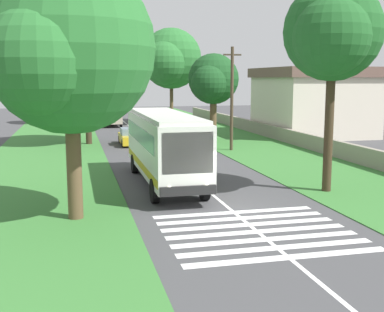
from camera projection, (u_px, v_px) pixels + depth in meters
name	position (u px, v px, depth m)	size (l,w,h in m)	color
ground	(236.00, 214.00, 20.33)	(160.00, 160.00, 0.00)	#424244
grass_verge_left	(46.00, 162.00, 32.85)	(120.00, 8.00, 0.04)	#387533
grass_verge_right	(277.00, 154.00, 36.63)	(120.00, 8.00, 0.04)	#387533
centre_line	(168.00, 158.00, 34.74)	(110.00, 0.16, 0.01)	silver
coach_bus	(164.00, 144.00, 25.93)	(11.16, 2.62, 3.73)	silver
zebra_crossing	(257.00, 232.00, 18.04)	(5.85, 6.80, 0.01)	silver
trailing_car_0	(131.00, 137.00, 41.64)	(4.30, 1.78, 1.43)	gold
trailing_car_1	(158.00, 127.00, 50.30)	(4.30, 1.78, 1.43)	black
trailing_minibus_0	(111.00, 113.00, 58.30)	(6.00, 2.14, 2.53)	#BFB299
roadside_tree_left_0	(75.00, 56.00, 59.19)	(6.00, 4.97, 10.76)	#3D2D1E
roadside_tree_left_1	(66.00, 52.00, 18.66)	(7.34, 6.50, 9.84)	brown
roadside_tree_left_2	(84.00, 65.00, 41.12)	(8.38, 6.73, 10.17)	#3D2D1E
roadside_tree_right_0	(212.00, 81.00, 43.33)	(5.42, 4.45, 7.66)	brown
roadside_tree_right_1	(169.00, 61.00, 60.28)	(9.29, 7.36, 11.55)	brown
roadside_tree_right_2	(331.00, 35.00, 23.17)	(5.71, 4.78, 10.00)	#3D2D1E
utility_pole	(232.00, 97.00, 37.84)	(0.24, 1.40, 7.84)	#473828
roadside_wall	(291.00, 137.00, 42.12)	(70.00, 0.40, 1.17)	gray
roadside_building	(312.00, 101.00, 48.61)	(11.02, 9.57, 6.55)	beige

